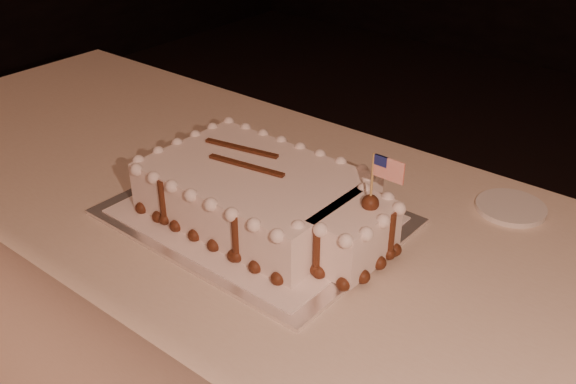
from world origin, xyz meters
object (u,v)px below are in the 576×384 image
Objects in this scene: sheet_cake at (266,197)px; side_plate at (511,208)px; cake_board at (255,216)px; banquet_table at (313,371)px.

side_plate is at bearing 44.71° from sheet_cake.
side_plate reaches higher than cake_board.
banquet_table is at bearing 28.28° from cake_board.
sheet_cake is 0.48m from side_plate.
sheet_cake is at bearing -144.59° from banquet_table.
side_plate reaches higher than banquet_table.
cake_board is 3.90× the size of side_plate.
cake_board reaches higher than banquet_table.
banquet_table is 4.61× the size of cake_board.
banquet_table is 0.40m from cake_board.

